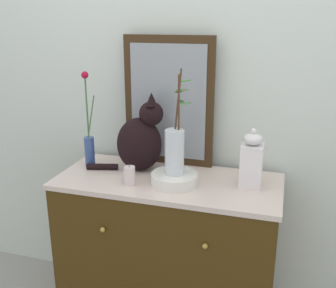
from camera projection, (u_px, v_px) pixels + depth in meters
name	position (u px, v px, depth m)	size (l,w,h in m)	color
wall_back	(185.00, 73.00, 2.08)	(4.40, 0.08, 2.60)	silver
sideboard	(168.00, 252.00, 2.06)	(1.09, 0.50, 0.83)	#3F2B0C
mirror_leaning	(169.00, 102.00, 2.05)	(0.47, 0.03, 0.67)	#382613
cat_sitting	(141.00, 139.00, 2.00)	(0.40, 0.21, 0.40)	black
vase_slim_green	(89.00, 143.00, 2.07)	(0.07, 0.05, 0.50)	#324C89
bowl_porcelain	(174.00, 179.00, 1.87)	(0.22, 0.22, 0.05)	white
vase_glass_clear	(175.00, 149.00, 1.83)	(0.13, 0.15, 0.49)	silver
jar_lidded_porcelain	(252.00, 161.00, 1.82)	(0.10, 0.10, 0.28)	white
candle_pillar	(130.00, 176.00, 1.87)	(0.05, 0.05, 0.10)	silver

